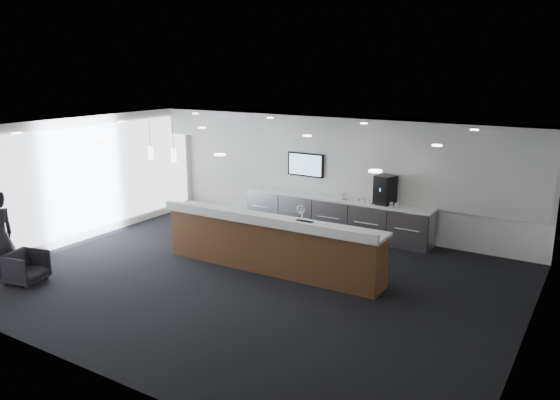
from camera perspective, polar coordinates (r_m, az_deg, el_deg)
The scene contains 26 objects.
ground at distance 11.08m, azimuth -2.80°, elevation -8.27°, with size 10.00×10.00×0.00m, color black.
ceiling at distance 10.34m, azimuth -3.00°, elevation 7.33°, with size 10.00×8.00×0.02m, color black.
back_wall at distance 14.00m, azimuth 6.46°, elevation 2.77°, with size 10.00×0.02×3.00m, color white.
left_wall at distance 14.01m, azimuth -19.98°, elevation 2.02°, with size 0.02×8.00×3.00m, color white.
right_wall at distance 8.88m, azimuth 24.79°, elevation -4.96°, with size 0.02×8.00×3.00m, color white.
soffit_bulkhead at distance 13.42m, azimuth 5.76°, elevation 7.28°, with size 10.00×0.90×0.70m, color silver.
alcove_panel at distance 13.96m, azimuth 6.42°, elevation 3.15°, with size 9.80×0.06×1.40m, color silver.
window_blinds_wall at distance 13.98m, azimuth -19.88°, elevation 2.00°, with size 0.04×7.36×2.55m, color #AEBCD1.
back_credenza at distance 13.92m, azimuth 5.71°, elevation -1.61°, with size 5.06×0.66×0.95m.
wall_tv at distance 14.34m, azimuth 2.70°, elevation 3.71°, with size 1.05×0.08×0.62m.
pendant_left at distance 12.54m, azimuth -9.93°, elevation 4.83°, with size 0.12×0.12×0.30m, color #FFF3C6.
pendant_right at distance 13.01m, azimuth -12.24°, elevation 5.05°, with size 0.12×0.12×0.30m, color #FFF3C6.
ceiling_can_lights at distance 10.34m, azimuth -3.00°, elevation 7.17°, with size 7.00×5.00×0.02m, color silver, non-canonical shape.
service_counter at distance 11.37m, azimuth -0.94°, elevation -4.58°, with size 4.95×0.92×1.49m.
coffee_machine at distance 13.24m, azimuth 10.93°, elevation 1.05°, with size 0.49×0.57×0.69m.
info_sign_left at distance 13.55m, azimuth 6.74°, elevation 0.43°, with size 0.14×0.02×0.20m, color silver.
info_sign_right at distance 13.23m, azimuth 9.80°, elevation 0.08°, with size 0.18×0.02×0.24m, color silver.
armchair at distance 11.91m, azimuth -25.07°, elevation -6.39°, with size 0.68×0.70×0.63m, color black.
cup_0 at distance 13.09m, azimuth 12.10°, elevation -0.49°, with size 0.10×0.10×0.09m, color white.
cup_1 at distance 13.14m, azimuth 11.53°, elevation -0.42°, with size 0.10×0.10×0.09m, color white.
cup_2 at distance 13.18m, azimuth 10.96°, elevation -0.34°, with size 0.10×0.10×0.09m, color white.
cup_3 at distance 13.23m, azimuth 10.40°, elevation -0.26°, with size 0.10×0.10×0.09m, color white.
cup_4 at distance 13.28m, azimuth 9.84°, elevation -0.18°, with size 0.10×0.10×0.09m, color white.
cup_5 at distance 13.33m, azimuth 9.28°, elevation -0.11°, with size 0.10×0.10×0.09m, color white.
cup_6 at distance 13.39m, azimuth 8.73°, elevation -0.03°, with size 0.10×0.10×0.09m, color white.
cup_7 at distance 13.44m, azimuth 8.18°, elevation 0.05°, with size 0.10×0.10×0.09m, color white.
Camera 1 is at (5.87, -8.43, 4.17)m, focal length 35.00 mm.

